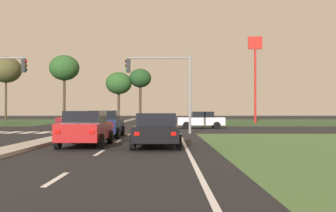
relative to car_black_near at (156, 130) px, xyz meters
The scene contains 29 objects.
ground_plane 18.32m from the car_black_near, 107.77° to the left, with size 200.00×200.00×0.00m, color black.
grass_verge_far_right 46.42m from the car_black_near, 64.59° to the left, with size 35.00×35.00×0.01m, color #2D4C28.
median_island_near 5.84m from the car_black_near, 164.29° to the right, with size 1.20×22.00×0.14m, color #ADA89E.
median_island_far 42.80m from the car_black_near, 97.50° to the left, with size 1.20×36.00×0.14m, color gray.
lane_dash_near 8.74m from the car_black_near, 103.86° to the right, with size 0.14×2.00×0.01m, color silver.
lane_dash_second 3.31m from the car_black_near, 130.38° to the right, with size 0.14×2.00×0.01m, color silver.
lane_dash_third 4.18m from the car_black_near, 120.47° to the left, with size 0.14×2.00×0.01m, color silver.
lane_dash_fourth 9.80m from the car_black_near, 102.33° to the left, with size 0.14×2.00×0.01m, color silver.
lane_dash_fifth 15.70m from the car_black_near, 97.64° to the left, with size 0.14×2.00×0.01m, color silver.
edge_line_right 1.58m from the car_black_near, 24.33° to the right, with size 0.14×24.00×0.01m, color silver.
stop_bar_near 10.61m from the car_black_near, 99.72° to the left, with size 6.40×0.50×0.01m, color silver.
crosswalk_bar_second 16.36m from the car_black_near, 131.55° to the left, with size 0.70×2.80×0.01m, color silver.
crosswalk_bar_third 15.62m from the car_black_near, 128.38° to the left, with size 0.70×2.80×0.01m, color silver.
crosswalk_bar_fourth 14.93m from the car_black_near, 124.92° to the left, with size 0.70×2.80×0.01m, color silver.
crosswalk_bar_fifth 14.31m from the car_black_near, 121.13° to the left, with size 0.70×2.80×0.01m, color silver.
crosswalk_bar_sixth 13.75m from the car_black_near, 117.02° to the left, with size 0.70×2.80×0.01m, color silver.
crosswalk_bar_seventh 13.27m from the car_black_near, 112.58° to the left, with size 0.70×2.80×0.01m, color silver.
car_black_near is the anchor object (origin of this frame).
car_maroon_second 17.89m from the car_black_near, 111.15° to the left, with size 4.54×2.01×1.56m.
car_white_third 19.18m from the car_black_near, 79.67° to the left, with size 4.18×2.04×1.51m.
car_navy_fourth 7.62m from the car_black_near, 115.53° to the left, with size 1.99×4.34×1.59m.
car_red_fifth 3.22m from the car_black_near, behind, with size 1.98×4.63×1.57m.
traffic_signal_near_right 11.25m from the car_black_near, 88.25° to the left, with size 4.64×0.32×5.51m.
pedestrian_at_median 28.23m from the car_black_near, 101.23° to the left, with size 0.34×0.34×1.72m.
fastfood_pole_sign 37.60m from the car_black_near, 71.57° to the left, with size 1.80×0.40×11.10m.
treeline_near 54.18m from the car_black_near, 117.95° to the left, with size 4.86×4.86×10.17m.
treeline_second 49.07m from the car_black_near, 108.70° to the left, with size 4.60×4.60×10.20m.
treeline_third 43.57m from the car_black_near, 98.99° to the left, with size 3.82×3.82×7.27m.
treeline_fourth 44.00m from the car_black_near, 94.78° to the left, with size 3.27×3.27×7.84m.
Camera 1 is at (6.07, -5.43, 1.58)m, focal length 44.34 mm.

